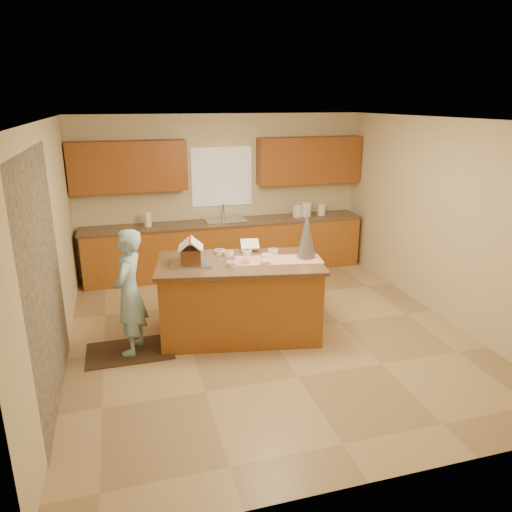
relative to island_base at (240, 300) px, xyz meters
name	(u,v)px	position (x,y,z in m)	size (l,w,h in m)	color
floor	(267,332)	(0.35, -0.06, -0.48)	(5.50, 5.50, 0.00)	tan
ceiling	(269,119)	(0.35, -0.06, 2.22)	(5.50, 5.50, 0.00)	silver
wall_back	(222,194)	(0.35, 2.69, 0.87)	(5.50, 5.50, 0.00)	beige
wall_front	(383,330)	(0.35, -2.81, 0.87)	(5.50, 5.50, 0.00)	beige
wall_left	(51,249)	(-2.15, -0.06, 0.87)	(5.50, 5.50, 0.00)	beige
wall_right	(443,220)	(2.85, -0.06, 0.87)	(5.50, 5.50, 0.00)	beige
stone_accent	(45,283)	(-2.13, -0.86, 0.77)	(2.50, 2.50, 0.00)	gray
window_curtain	(222,177)	(0.35, 2.66, 1.17)	(1.05, 0.03, 1.00)	white
back_counter_base	(226,248)	(0.35, 2.39, -0.04)	(4.80, 0.60, 0.88)	#9D6620
back_counter_top	(226,223)	(0.35, 2.39, 0.42)	(4.85, 0.63, 0.04)	brown
upper_cabinet_left	(128,166)	(-1.20, 2.51, 1.42)	(1.85, 0.35, 0.80)	brown
upper_cabinet_right	(309,160)	(1.90, 2.51, 1.42)	(1.85, 0.35, 0.80)	brown
sink	(226,223)	(0.35, 2.39, 0.41)	(0.70, 0.45, 0.12)	silver
faucet	(224,211)	(0.35, 2.57, 0.58)	(0.03, 0.03, 0.28)	silver
island_base	(240,300)	(0.00, 0.00, 0.00)	(1.95, 0.98, 0.96)	#9D6620
island_top	(240,263)	(0.00, 0.00, 0.50)	(2.04, 1.06, 0.04)	brown
table_runner	(278,260)	(0.48, -0.09, 0.52)	(1.09, 0.39, 0.01)	red
baking_tray	(191,263)	(-0.60, 0.05, 0.53)	(0.50, 0.37, 0.03)	silver
cookbook	(250,244)	(0.23, 0.38, 0.62)	(0.24, 0.02, 0.20)	white
tinsel_tree	(307,235)	(0.84, -0.10, 0.82)	(0.24, 0.24, 0.60)	#B0B1BC
rug	(130,351)	(-1.41, -0.10, -0.47)	(1.03, 0.67, 0.01)	black
boy	(129,292)	(-1.36, -0.10, 0.29)	(0.55, 0.36, 1.51)	#98C3D8
canister_a	(297,211)	(1.66, 2.39, 0.55)	(0.16, 0.16, 0.22)	white
canister_b	(306,209)	(1.83, 2.39, 0.58)	(0.18, 0.18, 0.27)	white
canister_c	(321,210)	(2.13, 2.39, 0.54)	(0.14, 0.14, 0.20)	white
paper_towel	(148,219)	(-0.96, 2.39, 0.56)	(0.11, 0.11, 0.24)	white
gingerbread_house	(191,253)	(-0.60, 0.05, 0.66)	(0.35, 0.35, 0.31)	#5B2C18
candy_bowls	(247,256)	(0.12, 0.07, 0.55)	(0.81, 0.71, 0.06)	silver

